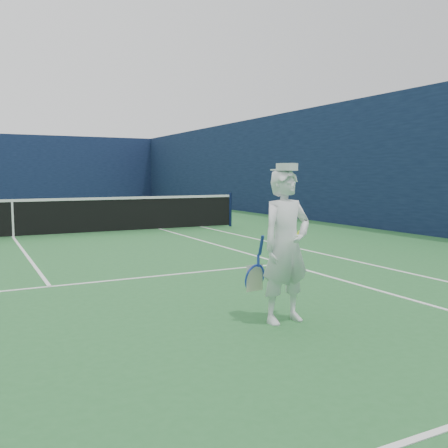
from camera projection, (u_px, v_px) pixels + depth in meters
name	position (u px, v px, depth m)	size (l,w,h in m)	color
ground	(14.00, 238.00, 12.98)	(80.00, 80.00, 0.00)	#26652F
court_markings	(14.00, 238.00, 12.98)	(11.03, 23.83, 0.01)	white
windscreen_fence	(10.00, 161.00, 12.78)	(20.12, 36.12, 4.00)	#0F1938
tennis_net	(13.00, 217.00, 12.93)	(12.88, 0.09, 1.07)	#141E4C
tennis_player	(286.00, 246.00, 5.51)	(0.77, 0.47, 1.77)	white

